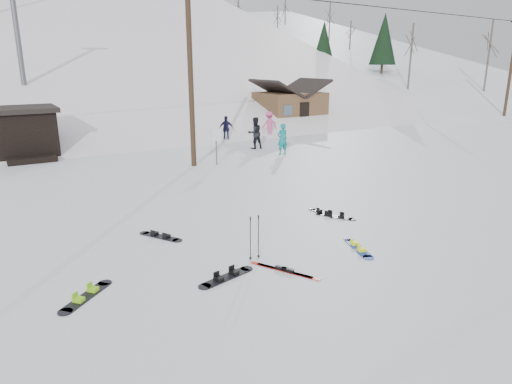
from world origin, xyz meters
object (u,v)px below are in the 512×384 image
hero_skis (285,270)px  utility_pole (190,71)px  cabin (290,107)px  hero_snowboard (358,248)px

hero_skis → utility_pole: bearing=49.0°
cabin → hero_skis: bearing=-125.4°
cabin → hero_snowboard: (-13.35, -22.36, -1.45)m
hero_skis → cabin: bearing=27.0°
cabin → hero_snowboard: 26.08m
cabin → hero_snowboard: bearing=-120.8°
hero_snowboard → hero_skis: hero_snowboard is taller
cabin → hero_skis: cabin is taller
cabin → hero_snowboard: cabin is taller
utility_pole → hero_snowboard: utility_pole is taller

